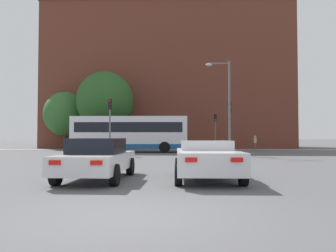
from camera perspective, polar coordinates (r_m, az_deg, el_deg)
The scene contains 15 objects.
ground_plane at distance 6.10m, azimuth -6.02°, elevation -15.36°, with size 400.00×400.00×0.00m, color #545456.
stop_line_strip at distance 24.73m, azimuth -0.22°, elevation -5.20°, with size 7.37×0.30×0.01m, color silver.
far_pavement at distance 36.89m, azimuth 0.38°, elevation -4.12°, with size 68.19×2.50×0.01m, color gray.
brick_civic_building at distance 46.42m, azimuth -0.12°, elevation 9.02°, with size 32.29×12.54×26.94m.
car_saloon_left at distance 11.15m, azimuth -12.18°, elevation -5.53°, with size 2.04×4.43×1.37m.
car_roadster_right at distance 10.98m, azimuth 6.72°, elevation -5.75°, with size 2.09×4.39×1.30m.
bus_crossing_lead at distance 30.50m, azimuth -6.65°, elevation -1.25°, with size 10.56×2.64×3.29m.
traffic_light_near_right at distance 25.44m, azimuth 10.67°, elevation 1.14°, with size 0.26×0.31×4.10m.
traffic_light_near_left at distance 26.08m, azimuth -10.10°, elevation 1.44°, with size 0.26×0.31×4.38m.
traffic_light_far_left at distance 36.50m, azimuth -6.88°, elevation 0.30°, with size 0.26×0.31×4.21m.
traffic_light_far_right at distance 36.60m, azimuth 8.25°, elevation 0.05°, with size 0.26×0.31×3.95m.
street_lamp_junction at distance 25.09m, azimuth 9.95°, elevation 4.78°, with size 1.85×0.36×7.13m.
pedestrian_waiting at distance 37.12m, azimuth 14.96°, elevation -2.64°, with size 0.36×0.45×1.58m.
tree_by_building at distance 40.32m, azimuth -17.48°, elevation 2.01°, with size 4.95×4.95×6.73m.
tree_kerbside at distance 37.57m, azimuth -10.90°, elevation 4.25°, with size 6.36×6.36×8.78m.
Camera 1 is at (0.78, -5.88, 1.42)m, focal length 35.00 mm.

